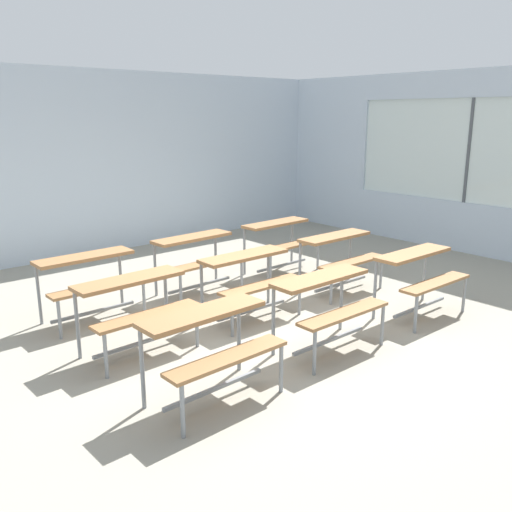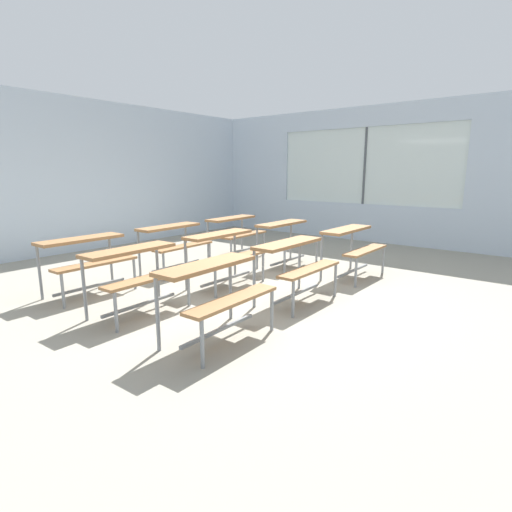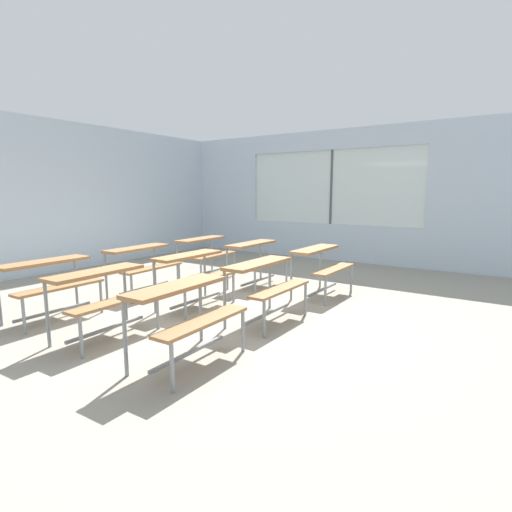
# 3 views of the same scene
# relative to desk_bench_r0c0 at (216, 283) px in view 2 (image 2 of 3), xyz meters

# --- Properties ---
(ground) EXTENTS (10.00, 9.00, 0.05)m
(ground) POSITION_rel_desk_bench_r0c0_xyz_m (1.20, 0.76, -0.59)
(ground) COLOR gray
(wall_back) EXTENTS (10.00, 0.12, 3.00)m
(wall_back) POSITION_rel_desk_bench_r0c0_xyz_m (1.20, 5.26, 0.94)
(wall_back) COLOR silver
(wall_back) RESTS_ON ground
(wall_right) EXTENTS (0.12, 9.00, 3.00)m
(wall_right) POSITION_rel_desk_bench_r0c0_xyz_m (6.20, 0.63, 0.88)
(wall_right) COLOR silver
(wall_right) RESTS_ON ground
(desk_bench_r0c0) EXTENTS (1.11, 0.62, 0.74)m
(desk_bench_r0c0) POSITION_rel_desk_bench_r0c0_xyz_m (0.00, 0.00, 0.00)
(desk_bench_r0c0) COLOR olive
(desk_bench_r0c0) RESTS_ON ground
(desk_bench_r0c1) EXTENTS (1.10, 0.59, 0.74)m
(desk_bench_r0c1) POSITION_rel_desk_bench_r0c0_xyz_m (1.45, 0.04, 0.00)
(desk_bench_r0c1) COLOR olive
(desk_bench_r0c1) RESTS_ON ground
(desk_bench_r0c2) EXTENTS (1.10, 0.60, 0.74)m
(desk_bench_r0c2) POSITION_rel_desk_bench_r0c0_xyz_m (2.98, -0.00, 0.00)
(desk_bench_r0c2) COLOR olive
(desk_bench_r0c2) RESTS_ON ground
(desk_bench_r1c0) EXTENTS (1.12, 0.62, 0.74)m
(desk_bench_r1c0) POSITION_rel_desk_bench_r0c0_xyz_m (-0.02, 1.22, 0.00)
(desk_bench_r1c0) COLOR olive
(desk_bench_r1c0) RESTS_ON ground
(desk_bench_r1c1) EXTENTS (1.10, 0.59, 0.74)m
(desk_bench_r1c1) POSITION_rel_desk_bench_r0c0_xyz_m (1.42, 1.21, 0.00)
(desk_bench_r1c1) COLOR olive
(desk_bench_r1c1) RESTS_ON ground
(desk_bench_r1c2) EXTENTS (1.10, 0.59, 0.74)m
(desk_bench_r1c2) POSITION_rel_desk_bench_r0c0_xyz_m (2.97, 1.19, 0.00)
(desk_bench_r1c2) COLOR olive
(desk_bench_r1c2) RESTS_ON ground
(desk_bench_r2c0) EXTENTS (1.11, 0.60, 0.74)m
(desk_bench_r2c0) POSITION_rel_desk_bench_r0c0_xyz_m (0.01, 2.34, 0.00)
(desk_bench_r2c0) COLOR olive
(desk_bench_r2c0) RESTS_ON ground
(desk_bench_r2c1) EXTENTS (1.13, 0.64, 0.74)m
(desk_bench_r2c1) POSITION_rel_desk_bench_r0c0_xyz_m (1.51, 2.37, 0.00)
(desk_bench_r2c1) COLOR olive
(desk_bench_r2c1) RESTS_ON ground
(desk_bench_r2c2) EXTENTS (1.12, 0.63, 0.74)m
(desk_bench_r2c2) POSITION_rel_desk_bench_r0c0_xyz_m (2.99, 2.37, 0.00)
(desk_bench_r2c2) COLOR olive
(desk_bench_r2c2) RESTS_ON ground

